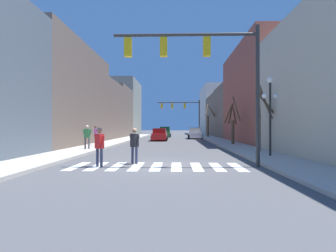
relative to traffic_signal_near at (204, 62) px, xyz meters
The scene contains 19 objects.
ground_plane 5.16m from the traffic_signal_near, behind, with size 240.00×240.00×0.00m, color #4C4C4F.
sidewalk_left 9.45m from the traffic_signal_near, behind, with size 2.67×90.00×0.15m.
sidewalk_right 6.10m from the traffic_signal_near, ahead, with size 2.67×90.00×0.15m.
building_row_left 26.63m from the traffic_signal_near, 118.18° to the left, with size 6.00×56.09×11.64m.
building_row_right 30.88m from the traffic_signal_near, 74.38° to the left, with size 6.00×67.88×11.76m.
crosswalk_stripes 5.15m from the traffic_signal_near, behind, with size 7.65×2.60×0.01m.
traffic_signal_near is the anchor object (origin of this frame).
traffic_signal_far 29.75m from the traffic_signal_near, 90.19° to the left, with size 6.71×0.28×6.06m.
street_lamp_right_corner 5.41m from the traffic_signal_near, 38.57° to the left, with size 0.95×0.36×4.51m.
car_driving_toward_lane 34.44m from the traffic_signal_near, 95.43° to the left, with size 2.05×4.34×1.82m.
car_parked_left_mid 22.57m from the traffic_signal_near, 98.79° to the left, with size 2.03×4.34×1.59m.
car_parked_left_near 27.84m from the traffic_signal_near, 86.83° to the left, with size 1.99×4.57×1.68m.
pedestrian_crossing_street 14.77m from the traffic_signal_near, 126.37° to the left, with size 0.31×0.76×1.76m.
pedestrian_on_right_sidewalk 4.96m from the traffic_signal_near, 166.77° to the left, with size 0.61×0.56×1.72m.
pedestrian_near_right_corner 5.93m from the traffic_signal_near, behind, with size 0.64×0.54×1.74m.
pedestrian_on_left_sidewalk 11.44m from the traffic_signal_near, 136.42° to the left, with size 0.76×0.30×1.76m.
street_tree_left_far 8.14m from the traffic_signal_near, 54.34° to the left, with size 1.36×1.94×4.70m.
street_tree_left_near 32.44m from the traffic_signal_near, 82.68° to the left, with size 2.25×1.79×5.49m.
street_tree_right_far 14.40m from the traffic_signal_near, 72.90° to the left, with size 1.22×2.80×4.55m.
Camera 1 is at (0.90, -12.11, 1.79)m, focal length 28.00 mm.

